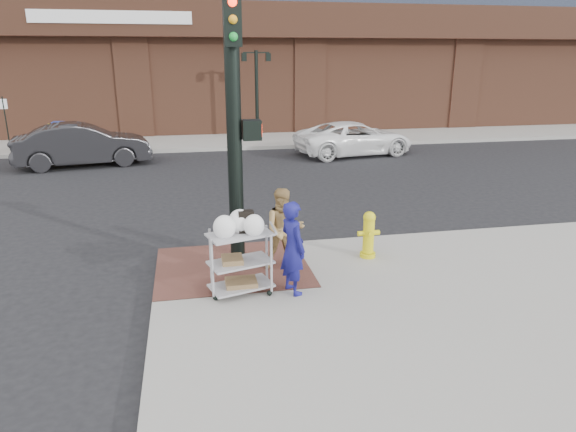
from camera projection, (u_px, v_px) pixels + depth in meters
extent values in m
plane|color=black|center=(272.00, 292.00, 8.90)|extent=(220.00, 220.00, 0.00)
cube|color=gray|center=(359.00, 106.00, 41.16)|extent=(65.00, 36.00, 0.15)
cube|color=#512F26|center=(233.00, 266.00, 9.58)|extent=(2.80, 2.40, 0.01)
cylinder|color=black|center=(257.00, 96.00, 23.60)|extent=(0.16, 0.16, 4.00)
cube|color=black|center=(256.00, 53.00, 23.04)|extent=(1.20, 0.06, 0.06)
cube|color=black|center=(244.00, 57.00, 22.99)|extent=(0.22, 0.22, 0.35)
cube|color=black|center=(268.00, 57.00, 23.20)|extent=(0.22, 0.22, 0.35)
cylinder|color=black|center=(6.00, 124.00, 20.98)|extent=(0.05, 0.05, 2.20)
cylinder|color=black|center=(234.00, 133.00, 8.76)|extent=(0.26, 0.26, 5.00)
cube|color=black|center=(252.00, 130.00, 8.80)|extent=(0.32, 0.28, 0.34)
cube|color=#FF260C|center=(261.00, 130.00, 8.83)|extent=(0.02, 0.18, 0.22)
cube|color=black|center=(232.00, 20.00, 7.96)|extent=(0.28, 0.18, 0.80)
imported|color=navy|center=(293.00, 248.00, 8.33)|extent=(0.55, 0.67, 1.57)
imported|color=#9C7C49|center=(284.00, 229.00, 9.30)|extent=(0.77, 0.61, 1.52)
imported|color=black|center=(83.00, 145.00, 18.86)|extent=(5.00, 2.50, 1.57)
imported|color=white|center=(355.00, 138.00, 21.00)|extent=(5.19, 3.02, 1.36)
cube|color=#99989D|center=(240.00, 235.00, 8.25)|extent=(1.13, 0.82, 0.03)
cube|color=#99989D|center=(241.00, 262.00, 8.39)|extent=(1.13, 0.82, 0.03)
cube|color=#99989D|center=(241.00, 285.00, 8.51)|extent=(1.13, 0.82, 0.03)
cube|color=black|center=(246.00, 222.00, 8.27)|extent=(0.25, 0.16, 0.36)
cube|color=brown|center=(232.00, 260.00, 8.35)|extent=(0.34, 0.38, 0.09)
cube|color=brown|center=(241.00, 282.00, 8.50)|extent=(0.52, 0.40, 0.08)
cylinder|color=#D1C611|center=(368.00, 255.00, 10.05)|extent=(0.30, 0.30, 0.09)
cylinder|color=#D1C611|center=(369.00, 236.00, 9.93)|extent=(0.22, 0.22, 0.67)
sphere|color=#D1C611|center=(369.00, 218.00, 9.82)|extent=(0.24, 0.24, 0.24)
cylinder|color=#D1C611|center=(369.00, 233.00, 9.92)|extent=(0.44, 0.10, 0.10)
cube|color=yellow|center=(54.00, 137.00, 21.40)|extent=(0.48, 0.44, 1.06)
cube|color=#1A3BAE|center=(59.00, 134.00, 22.08)|extent=(0.47, 0.43, 1.07)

